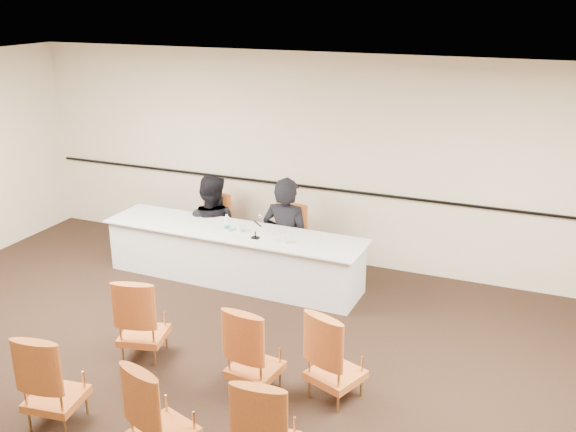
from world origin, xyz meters
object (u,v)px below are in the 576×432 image
object	(u,v)px
panelist_main	(286,244)
panelist_main_chair	(286,240)
microphone	(255,228)
coffee_cup	(284,239)
water_bottle	(227,223)
panelist_second_chair	(211,228)
aud_chair_back_left	(54,377)
aud_chair_back_right	(267,424)
aud_chair_front_left	(143,317)
panel_table	(233,255)
aud_chair_back_mid	(162,411)
aud_chair_front_right	(336,354)
drinking_glass	(239,228)
panelist_second	(211,233)
aud_chair_front_mid	(255,349)

from	to	relation	value
panelist_main	panelist_main_chair	world-z (taller)	panelist_main
microphone	coffee_cup	world-z (taller)	microphone
water_bottle	coffee_cup	world-z (taller)	water_bottle
panelist_main	panelist_second_chair	bearing A→B (deg)	-0.54
aud_chair_back_left	aud_chair_back_right	distance (m)	2.06
coffee_cup	aud_chair_front_left	world-z (taller)	aud_chair_front_left
panel_table	aud_chair_back_right	size ratio (longest dim) A/B	3.86
water_bottle	aud_chair_back_left	size ratio (longest dim) A/B	0.25
coffee_cup	microphone	bearing A→B (deg)	178.24
panelist_second_chair	aud_chair_back_mid	xyz separation A→B (m)	(1.75, -3.99, 0.00)
aud_chair_front_left	microphone	bearing A→B (deg)	64.31
aud_chair_back_right	coffee_cup	bearing A→B (deg)	104.80
water_bottle	aud_chair_front_right	world-z (taller)	water_bottle
panelist_second_chair	microphone	size ratio (longest dim) A/B	3.23
panelist_second_chair	coffee_cup	size ratio (longest dim) A/B	8.16
drinking_glass	panelist_second_chair	bearing A→B (deg)	142.30
panel_table	panelist_second_chair	distance (m)	0.87
panelist_main	aud_chair_front_left	xyz separation A→B (m)	(-0.56, -2.65, 0.06)
panelist_second	aud_chair_front_mid	bearing A→B (deg)	118.12
panelist_main_chair	aud_chair_front_mid	bearing A→B (deg)	-71.99
aud_chair_back_right	aud_chair_front_left	bearing A→B (deg)	144.56
panelist_second	water_bottle	size ratio (longest dim) A/B	7.57
aud_chair_front_left	aud_chair_front_right	world-z (taller)	same
aud_chair_back_right	drinking_glass	bearing A→B (deg)	114.38
microphone	aud_chair_front_mid	distance (m)	2.33
panelist_main	aud_chair_back_left	world-z (taller)	panelist_main
aud_chair_front_right	aud_chair_back_mid	world-z (taller)	same
coffee_cup	aud_chair_front_right	bearing A→B (deg)	-54.48
panel_table	aud_chair_front_left	bearing A→B (deg)	-88.70
aud_chair_front_right	water_bottle	bearing A→B (deg)	159.13
aud_chair_front_mid	aud_chair_front_left	bearing A→B (deg)	-178.35
aud_chair_front_mid	panelist_second_chair	bearing A→B (deg)	133.21
drinking_glass	aud_chair_back_left	bearing A→B (deg)	-93.37
water_bottle	microphone	bearing A→B (deg)	-11.67
aud_chair_back_right	aud_chair_front_mid	bearing A→B (deg)	114.63
panelist_second_chair	aud_chair_front_left	bearing A→B (deg)	-75.04
panelist_main_chair	aud_chair_front_mid	xyz separation A→B (m)	(0.83, -2.78, 0.00)
microphone	aud_chair_front_right	bearing A→B (deg)	-46.51
panelist_main_chair	aud_chair_back_mid	xyz separation A→B (m)	(0.54, -3.96, 0.00)
panel_table	panelist_main	size ratio (longest dim) A/B	1.88
panelist_main_chair	panelist_second_chair	bearing A→B (deg)	180.00
coffee_cup	aud_chair_front_right	distance (m)	2.30
microphone	aud_chair_front_mid	xyz separation A→B (m)	(0.97, -2.08, -0.41)
panelist_second_chair	aud_chair_front_right	bearing A→B (deg)	-41.46
aud_chair_front_mid	aud_chair_back_right	distance (m)	1.15
panel_table	aud_chair_back_mid	bearing A→B (deg)	-70.83
panelist_second	panel_table	bearing A→B (deg)	131.11
aud_chair_front_left	panelist_main	bearing A→B (deg)	64.58
drinking_glass	panelist_second	bearing A→B (deg)	142.30
panelist_second_chair	aud_chair_front_mid	bearing A→B (deg)	-52.65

